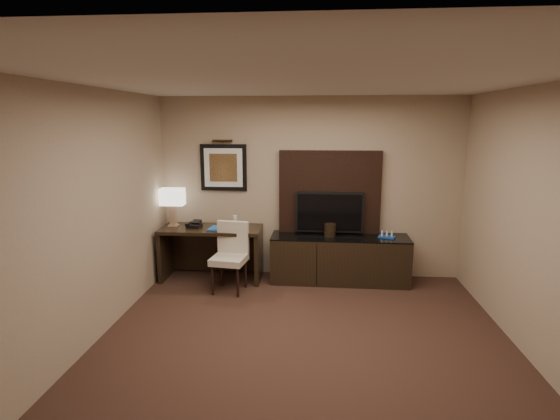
# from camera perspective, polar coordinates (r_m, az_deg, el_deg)

# --- Properties ---
(floor) EXTENTS (4.50, 5.00, 0.01)m
(floor) POSITION_cam_1_polar(r_m,az_deg,el_deg) (4.65, 3.04, -18.83)
(floor) COLOR #341E17
(floor) RESTS_ON ground
(ceiling) EXTENTS (4.50, 5.00, 0.01)m
(ceiling) POSITION_cam_1_polar(r_m,az_deg,el_deg) (4.02, 3.48, 16.58)
(ceiling) COLOR silver
(ceiling) RESTS_ON wall_back
(wall_back) EXTENTS (4.50, 0.01, 2.70)m
(wall_back) POSITION_cam_1_polar(r_m,az_deg,el_deg) (6.58, 3.88, 2.88)
(wall_back) COLOR tan
(wall_back) RESTS_ON floor
(wall_front) EXTENTS (4.50, 0.01, 2.70)m
(wall_front) POSITION_cam_1_polar(r_m,az_deg,el_deg) (1.81, 0.76, -21.99)
(wall_front) COLOR tan
(wall_front) RESTS_ON floor
(wall_left) EXTENTS (0.01, 5.00, 2.70)m
(wall_left) POSITION_cam_1_polar(r_m,az_deg,el_deg) (4.75, -25.00, -1.64)
(wall_left) COLOR tan
(wall_left) RESTS_ON floor
(wall_right) EXTENTS (0.01, 5.00, 2.70)m
(wall_right) POSITION_cam_1_polar(r_m,az_deg,el_deg) (4.65, 32.18, -2.62)
(wall_right) COLOR tan
(wall_right) RESTS_ON floor
(desk) EXTENTS (1.48, 0.64, 0.79)m
(desk) POSITION_cam_1_polar(r_m,az_deg,el_deg) (6.64, -8.90, -5.61)
(desk) COLOR black
(desk) RESTS_ON floor
(credenza) EXTENTS (2.01, 0.58, 0.69)m
(credenza) POSITION_cam_1_polar(r_m,az_deg,el_deg) (6.53, 7.76, -6.35)
(credenza) COLOR black
(credenza) RESTS_ON floor
(tv_wall_panel) EXTENTS (1.50, 0.12, 1.30)m
(tv_wall_panel) POSITION_cam_1_polar(r_m,az_deg,el_deg) (6.54, 6.49, 2.06)
(tv_wall_panel) COLOR black
(tv_wall_panel) RESTS_ON wall_back
(tv) EXTENTS (1.00, 0.08, 0.60)m
(tv) POSITION_cam_1_polar(r_m,az_deg,el_deg) (6.49, 6.46, -0.27)
(tv) COLOR black
(tv) RESTS_ON tv_wall_panel
(artwork) EXTENTS (0.70, 0.04, 0.70)m
(artwork) POSITION_cam_1_polar(r_m,az_deg,el_deg) (6.67, -7.37, 5.52)
(artwork) COLOR black
(artwork) RESTS_ON wall_back
(picture_light) EXTENTS (0.04, 0.04, 0.30)m
(picture_light) POSITION_cam_1_polar(r_m,az_deg,el_deg) (6.60, -7.53, 8.94)
(picture_light) COLOR #3E2713
(picture_light) RESTS_ON wall_back
(desk_chair) EXTENTS (0.52, 0.58, 0.94)m
(desk_chair) POSITION_cam_1_polar(r_m,az_deg,el_deg) (6.11, -6.68, -6.36)
(desk_chair) COLOR beige
(desk_chair) RESTS_ON floor
(table_lamp) EXTENTS (0.33, 0.20, 0.54)m
(table_lamp) POSITION_cam_1_polar(r_m,az_deg,el_deg) (6.69, -13.83, 0.20)
(table_lamp) COLOR #9E7962
(table_lamp) RESTS_ON desk
(desk_phone) EXTENTS (0.22, 0.20, 0.10)m
(desk_phone) POSITION_cam_1_polar(r_m,az_deg,el_deg) (6.57, -11.13, -1.84)
(desk_phone) COLOR black
(desk_phone) RESTS_ON desk
(blue_folder) EXTENTS (0.26, 0.32, 0.02)m
(blue_folder) POSITION_cam_1_polar(r_m,az_deg,el_deg) (6.44, -8.20, -2.39)
(blue_folder) COLOR #184CA1
(blue_folder) RESTS_ON desk
(book) EXTENTS (0.16, 0.10, 0.23)m
(book) POSITION_cam_1_polar(r_m,az_deg,el_deg) (6.48, -7.93, -1.33)
(book) COLOR #BCAC93
(book) RESTS_ON desk
(water_bottle) EXTENTS (0.06, 0.06, 0.18)m
(water_bottle) POSITION_cam_1_polar(r_m,az_deg,el_deg) (6.45, -5.88, -1.56)
(water_bottle) COLOR silver
(water_bottle) RESTS_ON desk
(ice_bucket) EXTENTS (0.18, 0.18, 0.19)m
(ice_bucket) POSITION_cam_1_polar(r_m,az_deg,el_deg) (6.39, 6.54, -2.62)
(ice_bucket) COLOR black
(ice_bucket) RESTS_ON credenza
(minibar_tray) EXTENTS (0.26, 0.21, 0.08)m
(minibar_tray) POSITION_cam_1_polar(r_m,az_deg,el_deg) (6.49, 13.78, -3.15)
(minibar_tray) COLOR #174099
(minibar_tray) RESTS_ON credenza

